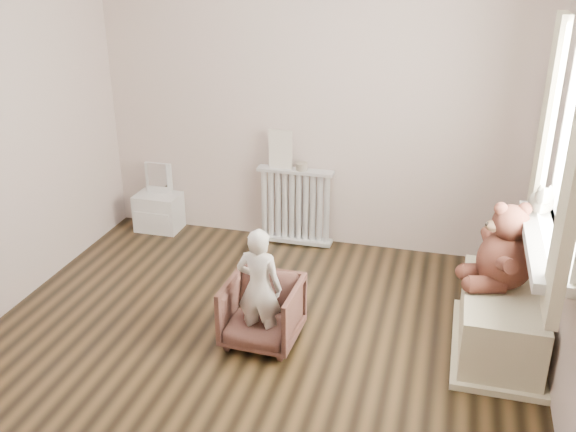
% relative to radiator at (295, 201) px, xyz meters
% --- Properties ---
extents(floor, '(3.60, 3.60, 0.01)m').
position_rel_radiator_xyz_m(floor, '(0.12, -1.68, -0.39)').
color(floor, black).
rests_on(floor, ground).
extents(back_wall, '(3.60, 0.02, 2.60)m').
position_rel_radiator_xyz_m(back_wall, '(0.12, 0.12, 0.91)').
color(back_wall, beige).
rests_on(back_wall, ground).
extents(front_wall, '(3.60, 0.02, 2.60)m').
position_rel_radiator_xyz_m(front_wall, '(0.12, -3.48, 0.91)').
color(front_wall, beige).
rests_on(front_wall, ground).
extents(window_sill, '(0.22, 1.10, 0.06)m').
position_rel_radiator_xyz_m(window_sill, '(1.79, -1.38, 0.48)').
color(window_sill, silver).
rests_on(window_sill, right_wall).
extents(curtain_left, '(0.06, 0.26, 1.30)m').
position_rel_radiator_xyz_m(curtain_left, '(1.77, -1.95, 1.00)').
color(curtain_left, beige).
rests_on(curtain_left, right_wall).
extents(curtain_right, '(0.06, 0.26, 1.30)m').
position_rel_radiator_xyz_m(curtain_right, '(1.77, -0.81, 1.00)').
color(curtain_right, beige).
rests_on(curtain_right, right_wall).
extents(radiator, '(0.64, 0.12, 0.67)m').
position_rel_radiator_xyz_m(radiator, '(0.00, 0.00, 0.00)').
color(radiator, silver).
rests_on(radiator, floor).
extents(paper_doll, '(0.20, 0.02, 0.33)m').
position_rel_radiator_xyz_m(paper_doll, '(-0.13, 0.00, 0.45)').
color(paper_doll, beige).
rests_on(paper_doll, radiator).
extents(tin_a, '(0.10, 0.10, 0.06)m').
position_rel_radiator_xyz_m(tin_a, '(0.05, 0.00, 0.31)').
color(tin_a, '#A59E8C').
rests_on(tin_a, radiator).
extents(toy_vanity, '(0.39, 0.28, 0.61)m').
position_rel_radiator_xyz_m(toy_vanity, '(-1.26, -0.03, -0.11)').
color(toy_vanity, silver).
rests_on(toy_vanity, floor).
extents(armchair, '(0.48, 0.50, 0.43)m').
position_rel_radiator_xyz_m(armchair, '(0.16, -1.47, -0.17)').
color(armchair, '#512F26').
rests_on(armchair, floor).
extents(child, '(0.30, 0.20, 0.80)m').
position_rel_radiator_xyz_m(child, '(0.16, -1.52, 0.03)').
color(child, white).
rests_on(child, armchair).
extents(toy_bench, '(0.48, 0.91, 0.43)m').
position_rel_radiator_xyz_m(toy_bench, '(1.64, -1.18, -0.19)').
color(toy_bench, beige).
rests_on(toy_bench, floor).
extents(teddy_bear, '(0.52, 0.45, 0.55)m').
position_rel_radiator_xyz_m(teddy_bear, '(1.62, -1.11, 0.28)').
color(teddy_bear, '#3B1B13').
rests_on(teddy_bear, toy_bench).
extents(plush_cat, '(0.18, 0.25, 0.20)m').
position_rel_radiator_xyz_m(plush_cat, '(1.78, -1.02, 0.61)').
color(plush_cat, '#6D685B').
rests_on(plush_cat, window_sill).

